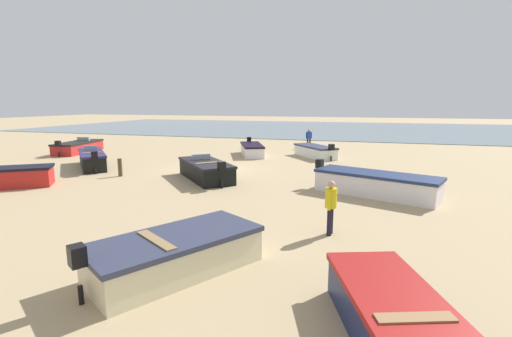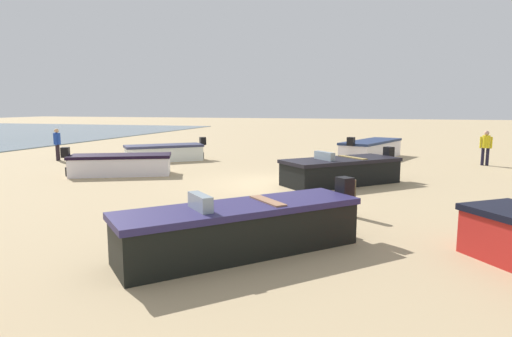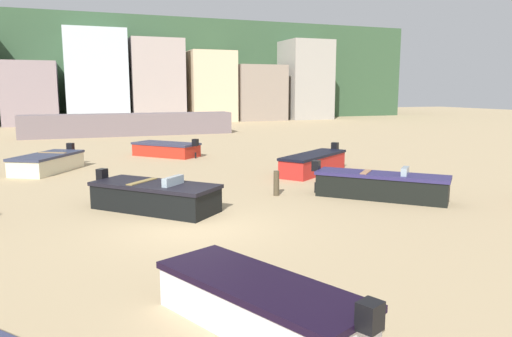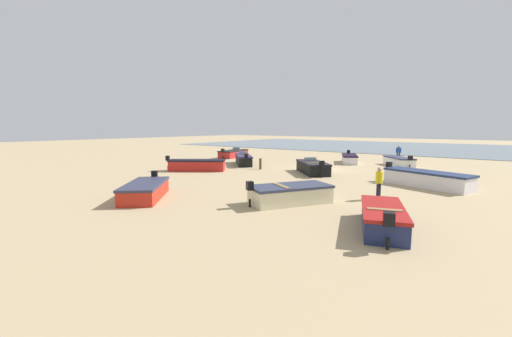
{
  "view_description": "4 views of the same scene",
  "coord_description": "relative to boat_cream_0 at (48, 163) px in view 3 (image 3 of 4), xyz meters",
  "views": [
    {
      "loc": [
        -8.31,
        18.68,
        3.82
      ],
      "look_at": [
        -2.89,
        0.88,
        0.42
      ],
      "focal_mm": 25.3,
      "sensor_mm": 36.0,
      "label": 1
    },
    {
      "loc": [
        14.95,
        3.52,
        2.77
      ],
      "look_at": [
        3.8,
        0.43,
        1.1
      ],
      "focal_mm": 30.77,
      "sensor_mm": 36.0,
      "label": 2
    },
    {
      "loc": [
        -3.1,
        -13.37,
        3.93
      ],
      "look_at": [
        2.96,
        2.49,
        1.16
      ],
      "focal_mm": 33.83,
      "sensor_mm": 36.0,
      "label": 3
    },
    {
      "loc": [
        -11.94,
        24.63,
        3.65
      ],
      "look_at": [
        1.72,
        6.53,
        0.63
      ],
      "focal_mm": 22.17,
      "sensor_mm": 36.0,
      "label": 4
    }
  ],
  "objects": [
    {
      "name": "boat_red_2",
      "position": [
        11.9,
        -4.93,
        0.03
      ],
      "size": [
        4.51,
        3.77,
        1.26
      ],
      "rotation": [
        0.0,
        0.0,
        2.19
      ],
      "color": "red",
      "rests_on": "ground"
    },
    {
      "name": "headland_hill",
      "position": [
        4.31,
        54.18,
        6.18
      ],
      "size": [
        90.0,
        32.0,
        13.25
      ],
      "primitive_type": "cube",
      "color": "#314E32",
      "rests_on": "ground"
    },
    {
      "name": "townhouse_centre",
      "position": [
        11.12,
        34.8,
        4.55
      ],
      "size": [
        6.21,
        5.24,
        9.98
      ],
      "primitive_type": "cube",
      "color": "#A69690",
      "rests_on": "ground"
    },
    {
      "name": "boat_black_1",
      "position": [
        3.63,
        -9.51,
        0.03
      ],
      "size": [
        4.13,
        4.24,
        1.23
      ],
      "rotation": [
        0.0,
        0.0,
        3.9
      ],
      "color": "black",
      "rests_on": "ground"
    },
    {
      "name": "townhouse_right",
      "position": [
        24.39,
        35.31,
        3.12
      ],
      "size": [
        6.48,
        6.27,
        7.13
      ],
      "primitive_type": "cube",
      "color": "gray",
      "rests_on": "ground"
    },
    {
      "name": "townhouse_far_right",
      "position": [
        31.53,
        35.27,
        4.83
      ],
      "size": [
        5.93,
        6.18,
        10.54
      ],
      "primitive_type": "cube",
      "color": "#9C968D",
      "rests_on": "ground"
    },
    {
      "name": "boat_cream_0",
      "position": [
        0.0,
        0.0,
        0.0
      ],
      "size": [
        3.51,
        4.22,
        1.19
      ],
      "rotation": [
        0.0,
        0.0,
        2.6
      ],
      "color": "beige",
      "rests_on": "ground"
    },
    {
      "name": "mooring_post_near_water",
      "position": [
        8.25,
        -8.87,
        0.03
      ],
      "size": [
        0.22,
        0.22,
        0.94
      ],
      "primitive_type": "cylinder",
      "color": "#463C2A",
      "rests_on": "ground"
    },
    {
      "name": "boat_red_6",
      "position": [
        6.43,
        3.58,
        -0.03
      ],
      "size": [
        3.93,
        4.11,
        1.13
      ],
      "rotation": [
        0.0,
        0.0,
        0.73
      ],
      "color": "red",
      "rests_on": "ground"
    },
    {
      "name": "ground_plane",
      "position": [
        4.31,
        -11.82,
        -0.44
      ],
      "size": [
        160.0,
        160.0,
        0.0
      ],
      "primitive_type": "plane",
      "color": "tan"
    },
    {
      "name": "townhouse_left",
      "position": [
        -2.93,
        35.38,
        3.09
      ],
      "size": [
        5.75,
        6.4,
        7.07
      ],
      "primitive_type": "cube",
      "color": "gray",
      "rests_on": "ground"
    },
    {
      "name": "boat_black_4",
      "position": [
        11.63,
        -10.7,
        0.04
      ],
      "size": [
        4.23,
        4.27,
        1.25
      ],
      "rotation": [
        0.0,
        0.0,
        3.92
      ],
      "color": "black",
      "rests_on": "ground"
    },
    {
      "name": "townhouse_centre_left",
      "position": [
        4.18,
        35.62,
        4.98
      ],
      "size": [
        6.86,
        6.88,
        10.85
      ],
      "primitive_type": "cube",
      "color": "silver",
      "rests_on": "ground"
    },
    {
      "name": "townhouse_centre_right",
      "position": [
        17.94,
        34.88,
        3.93
      ],
      "size": [
        5.64,
        5.41,
        8.74
      ],
      "primitive_type": "cube",
      "color": "beige",
      "rests_on": "ground"
    },
    {
      "name": "boat_white_8",
      "position": [
        3.94,
        -18.2,
        -0.02
      ],
      "size": [
        2.86,
        4.18,
        1.15
      ],
      "rotation": [
        0.0,
        0.0,
        0.42
      ],
      "color": "white",
      "rests_on": "ground"
    },
    {
      "name": "harbor_pier",
      "position": [
        5.97,
        18.18,
        0.51
      ],
      "size": [
        17.86,
        2.4,
        1.91
      ],
      "primitive_type": "cube",
      "color": "slate",
      "rests_on": "ground"
    }
  ]
}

